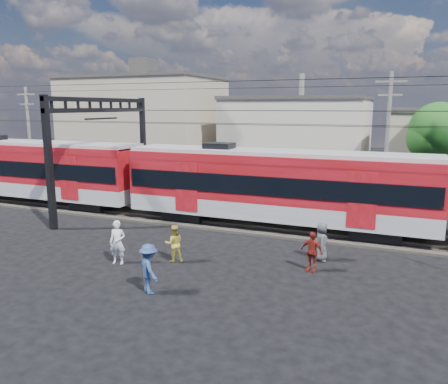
# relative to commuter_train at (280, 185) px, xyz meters

# --- Properties ---
(ground) EXTENTS (120.00, 120.00, 0.00)m
(ground) POSITION_rel_commuter_train_xyz_m (-1.07, -8.00, -2.40)
(ground) COLOR black
(ground) RESTS_ON ground
(track_bed) EXTENTS (70.00, 3.40, 0.12)m
(track_bed) POSITION_rel_commuter_train_xyz_m (-1.07, 0.00, -2.34)
(track_bed) COLOR #2D2823
(track_bed) RESTS_ON ground
(rail_near) EXTENTS (70.00, 0.12, 0.12)m
(rail_near) POSITION_rel_commuter_train_xyz_m (-1.07, -0.75, -2.22)
(rail_near) COLOR #59544C
(rail_near) RESTS_ON track_bed
(rail_far) EXTENTS (70.00, 0.12, 0.12)m
(rail_far) POSITION_rel_commuter_train_xyz_m (-1.07, 0.75, -2.22)
(rail_far) COLOR #59544C
(rail_far) RESTS_ON track_bed
(commuter_train) EXTENTS (50.30, 3.08, 4.17)m
(commuter_train) POSITION_rel_commuter_train_xyz_m (0.00, 0.00, 0.00)
(commuter_train) COLOR black
(commuter_train) RESTS_ON ground
(catenary) EXTENTS (70.00, 9.30, 7.52)m
(catenary) POSITION_rel_commuter_train_xyz_m (-9.72, -0.00, 2.73)
(catenary) COLOR black
(catenary) RESTS_ON ground
(building_west) EXTENTS (14.28, 10.20, 9.30)m
(building_west) POSITION_rel_commuter_train_xyz_m (-18.07, 16.00, 2.25)
(building_west) COLOR gray
(building_west) RESTS_ON ground
(building_midwest) EXTENTS (12.24, 12.24, 7.30)m
(building_midwest) POSITION_rel_commuter_train_xyz_m (-3.07, 19.00, 1.25)
(building_midwest) COLOR #BBB6A4
(building_midwest) RESTS_ON ground
(utility_pole_mid) EXTENTS (1.80, 0.24, 8.50)m
(utility_pole_mid) POSITION_rel_commuter_train_xyz_m (4.93, 7.00, 2.13)
(utility_pole_mid) COLOR slate
(utility_pole_mid) RESTS_ON ground
(utility_pole_west) EXTENTS (1.80, 0.24, 8.00)m
(utility_pole_west) POSITION_rel_commuter_train_xyz_m (-23.07, 6.00, 1.88)
(utility_pole_west) COLOR slate
(utility_pole_west) RESTS_ON ground
(tree_near) EXTENTS (3.82, 3.64, 6.72)m
(tree_near) POSITION_rel_commuter_train_xyz_m (8.11, 10.09, 2.26)
(tree_near) COLOR #382619
(tree_near) RESTS_ON ground
(pedestrian_a) EXTENTS (0.74, 0.57, 1.82)m
(pedestrian_a) POSITION_rel_commuter_train_xyz_m (-4.83, -7.54, -1.49)
(pedestrian_a) COLOR silver
(pedestrian_a) RESTS_ON ground
(pedestrian_b) EXTENTS (0.97, 0.92, 1.58)m
(pedestrian_b) POSITION_rel_commuter_train_xyz_m (-2.78, -6.47, -1.61)
(pedestrian_b) COLOR gold
(pedestrian_b) RESTS_ON ground
(pedestrian_c) EXTENTS (1.32, 1.22, 1.78)m
(pedestrian_c) POSITION_rel_commuter_train_xyz_m (-2.06, -9.60, -1.51)
(pedestrian_c) COLOR navy
(pedestrian_c) RESTS_ON ground
(pedestrian_d) EXTENTS (1.03, 0.68, 1.63)m
(pedestrian_d) POSITION_rel_commuter_train_xyz_m (2.78, -5.43, -1.59)
(pedestrian_d) COLOR maroon
(pedestrian_d) RESTS_ON ground
(pedestrian_e) EXTENTS (0.67, 0.89, 1.64)m
(pedestrian_e) POSITION_rel_commuter_train_xyz_m (2.92, -4.06, -1.58)
(pedestrian_e) COLOR #46464A
(pedestrian_e) RESTS_ON ground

